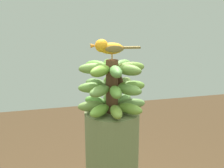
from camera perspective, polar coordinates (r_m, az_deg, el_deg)
banana_bunch at (r=1.16m, az=0.02°, el=-0.51°), size 0.29×0.29×0.22m
perched_bird at (r=1.14m, az=-0.61°, el=7.41°), size 0.20×0.06×0.08m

